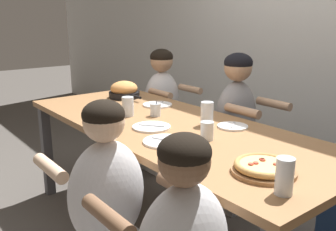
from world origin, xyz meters
The scene contains 15 objects.
dining_table centered at (0.00, 0.00, 0.72)m, with size 2.33×0.91×0.80m.
pizza_board_main centered at (0.86, -0.15, 0.82)m, with size 0.28×0.28×0.05m.
skillet_bowl centered at (-0.82, 0.19, 0.85)m, with size 0.37×0.25×0.14m.
empty_plate_a centered at (0.02, -0.14, 0.80)m, with size 0.23×0.23×0.02m.
empty_plate_b centered at (0.28, -0.24, 0.80)m, with size 0.24×0.24×0.02m.
empty_plate_c centered at (-0.43, 0.23, 0.80)m, with size 0.22×0.22×0.02m.
empty_plate_d centered at (0.31, 0.25, 0.80)m, with size 0.19×0.19×0.02m.
cocktail_glass_blue centered at (-0.19, 0.04, 0.83)m, with size 0.07×0.07×0.11m.
drinking_glass_a centered at (0.18, 0.16, 0.86)m, with size 0.08×0.08×0.15m.
drinking_glass_b centered at (1.03, -0.25, 0.86)m, with size 0.07×0.07×0.15m.
drinking_glass_d centered at (-0.31, -0.10, 0.85)m, with size 0.08×0.08×0.13m.
drinking_glass_e centered at (0.39, -0.03, 0.84)m, with size 0.07×0.07×0.10m.
diner_far_left centered at (-0.95, 0.68, 0.54)m, with size 0.51×0.40×1.16m.
diner_far_center centered at (-0.03, 0.68, 0.56)m, with size 0.51×0.40×1.19m.
diner_near_midright centered at (0.42, -0.68, 0.50)m, with size 0.51×0.40×1.11m.
Camera 1 is at (1.78, -1.40, 1.45)m, focal length 40.00 mm.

